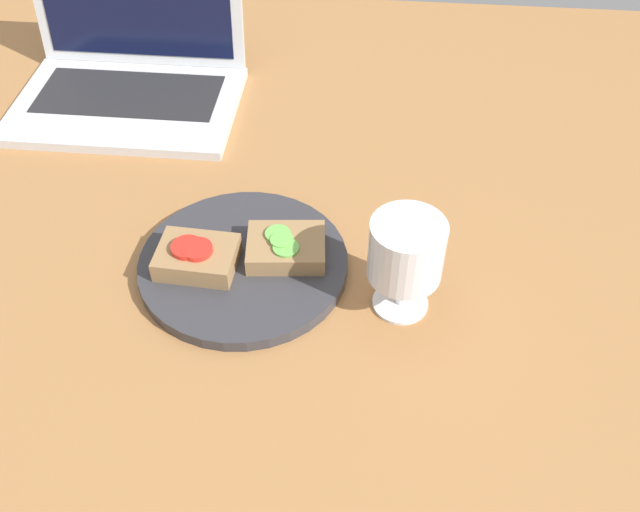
{
  "coord_description": "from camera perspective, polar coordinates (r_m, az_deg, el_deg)",
  "views": [
    {
      "loc": [
        14.7,
        -60.16,
        65.04
      ],
      "look_at": [
        9.37,
        -4.14,
        8.0
      ],
      "focal_mm": 40.0,
      "sensor_mm": 36.0,
      "label": 1
    }
  ],
  "objects": [
    {
      "name": "wine_glass",
      "position": [
        0.77,
        6.89,
        0.11
      ],
      "size": [
        8.22,
        8.22,
        12.24
      ],
      "color": "white",
      "rests_on": "wooden_table"
    },
    {
      "name": "sandwich_with_tomato",
      "position": [
        0.84,
        -9.85,
        -0.04
      ],
      "size": [
        9.44,
        7.36,
        3.24
      ],
      "color": "#937047",
      "rests_on": "plate"
    },
    {
      "name": "plate",
      "position": [
        0.86,
        -6.16,
        -0.66
      ],
      "size": [
        24.96,
        24.96,
        1.54
      ],
      "primitive_type": "cylinder",
      "color": "#333338",
      "rests_on": "wooden_table"
    },
    {
      "name": "sandwich_with_cucumber",
      "position": [
        0.84,
        -2.75,
        0.71
      ],
      "size": [
        9.85,
        8.03,
        2.79
      ],
      "color": "#937047",
      "rests_on": "plate"
    },
    {
      "name": "laptop",
      "position": [
        1.17,
        -14.97,
        14.41
      ],
      "size": [
        33.74,
        25.96,
        22.09
      ],
      "color": "silver",
      "rests_on": "wooden_table"
    },
    {
      "name": "wooden_table",
      "position": [
        0.89,
        -5.78,
        -0.65
      ],
      "size": [
        140.0,
        140.0,
        3.0
      ],
      "primitive_type": "cube",
      "color": "#9E6B3D",
      "rests_on": "ground"
    }
  ]
}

